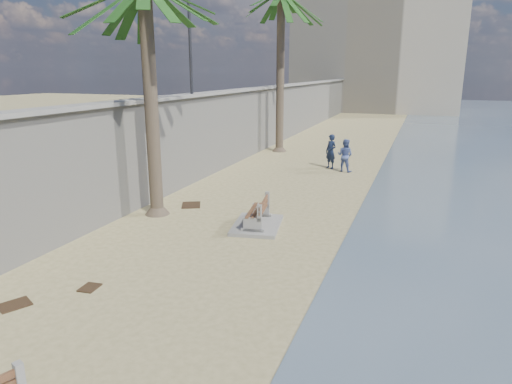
# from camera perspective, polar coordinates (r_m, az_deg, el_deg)

# --- Properties ---
(seawall) EXTENTS (0.45, 70.00, 3.50)m
(seawall) POSITION_cam_1_polar(r_m,az_deg,el_deg) (26.42, 0.22, 8.93)
(seawall) COLOR gray
(seawall) RESTS_ON ground_plane
(wall_cap) EXTENTS (0.80, 70.00, 0.12)m
(wall_cap) POSITION_cam_1_polar(r_m,az_deg,el_deg) (26.29, 0.22, 12.84)
(wall_cap) COLOR gray
(wall_cap) RESTS_ON seawall
(end_building) EXTENTS (18.00, 12.00, 14.00)m
(end_building) POSITION_cam_1_polar(r_m,az_deg,el_deg) (57.03, 15.08, 16.96)
(end_building) COLOR #B7AA93
(end_building) RESTS_ON ground_plane
(bench_far) EXTENTS (1.66, 2.17, 0.82)m
(bench_far) POSITION_cam_1_polar(r_m,az_deg,el_deg) (13.57, 0.12, -2.93)
(bench_far) COLOR gray
(bench_far) RESTS_ON ground_plane
(streetlight) EXTENTS (0.28, 0.28, 5.12)m
(streetlight) POSITION_cam_1_polar(r_m,az_deg,el_deg) (19.03, -8.36, 21.20)
(streetlight) COLOR #2D2D33
(streetlight) RESTS_ON wall_cap
(person_a) EXTENTS (0.81, 0.75, 1.86)m
(person_a) POSITION_cam_1_polar(r_m,az_deg,el_deg) (21.94, 9.35, 5.33)
(person_a) COLOR #141E39
(person_a) RESTS_ON ground_plane
(person_b) EXTENTS (0.93, 0.80, 1.67)m
(person_b) POSITION_cam_1_polar(r_m,az_deg,el_deg) (21.33, 11.07, 4.72)
(person_b) COLOR #475894
(person_b) RESTS_ON ground_plane
(debris_b) EXTENTS (0.67, 0.72, 0.03)m
(debris_b) POSITION_cam_1_polar(r_m,az_deg,el_deg) (10.51, -27.95, -12.34)
(debris_b) COLOR #382616
(debris_b) RESTS_ON ground_plane
(debris_c) EXTENTS (0.90, 0.97, 0.03)m
(debris_c) POSITION_cam_1_polar(r_m,az_deg,el_deg) (15.96, -8.11, -1.61)
(debris_c) COLOR #382616
(debris_c) RESTS_ON ground_plane
(debris_d) EXTENTS (0.39, 0.47, 0.03)m
(debris_d) POSITION_cam_1_polar(r_m,az_deg,el_deg) (10.62, -20.09, -11.16)
(debris_d) COLOR #382616
(debris_d) RESTS_ON ground_plane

